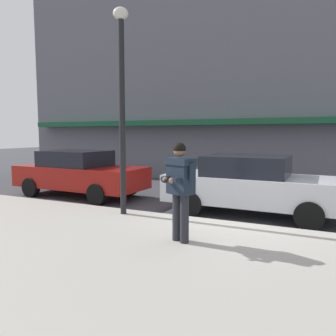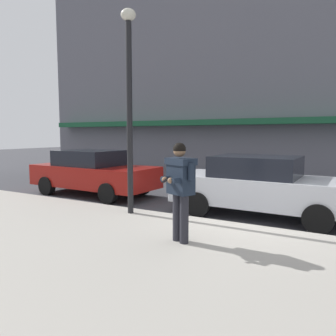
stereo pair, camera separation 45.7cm
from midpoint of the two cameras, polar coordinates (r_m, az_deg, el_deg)
ground_plane at (r=7.76m, az=10.49°, el=-9.82°), size 80.00×80.00×0.00m
sidewalk at (r=4.91m, az=13.51°, el=-18.58°), size 32.00×5.30×0.14m
curb_paint_line at (r=7.63m, az=17.98°, el=-10.27°), size 28.00×0.12×0.01m
storefront_facade at (r=16.28m, az=22.71°, el=20.06°), size 28.00×4.70×12.41m
parked_sedan_near at (r=11.49m, az=-16.30°, el=-0.83°), size 4.56×2.05×1.54m
parked_sedan_mid at (r=8.70m, az=12.90°, el=-2.84°), size 4.53×1.99×1.54m
man_texting_on_phone at (r=5.86m, az=-0.09°, el=-2.34°), size 0.61×0.65×1.81m
street_lamp_post at (r=8.08m, az=-9.71°, el=13.28°), size 0.36×0.36×4.88m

